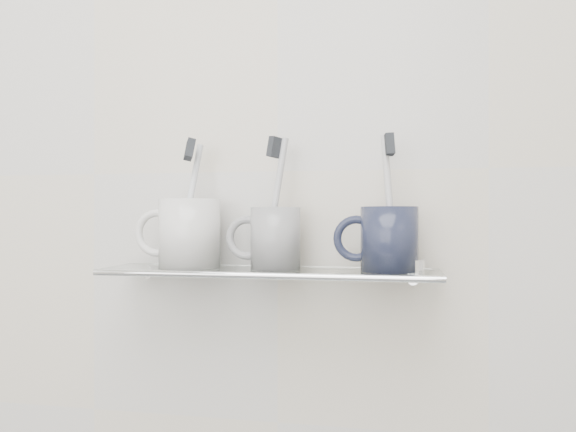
% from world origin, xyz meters
% --- Properties ---
extents(wall_back, '(2.50, 0.00, 2.50)m').
position_xyz_m(wall_back, '(0.00, 1.10, 1.25)').
color(wall_back, beige).
rests_on(wall_back, ground).
extents(shelf_glass, '(0.50, 0.12, 0.01)m').
position_xyz_m(shelf_glass, '(0.00, 1.04, 1.10)').
color(shelf_glass, silver).
rests_on(shelf_glass, wall_back).
extents(shelf_rail, '(0.50, 0.01, 0.01)m').
position_xyz_m(shelf_rail, '(0.00, 0.98, 1.10)').
color(shelf_rail, silver).
rests_on(shelf_rail, shelf_glass).
extents(bracket_left, '(0.02, 0.03, 0.02)m').
position_xyz_m(bracket_left, '(-0.21, 1.09, 1.09)').
color(bracket_left, silver).
rests_on(bracket_left, wall_back).
extents(bracket_right, '(0.02, 0.03, 0.02)m').
position_xyz_m(bracket_right, '(0.21, 1.09, 1.09)').
color(bracket_right, silver).
rests_on(bracket_right, wall_back).
extents(mug_left, '(0.10, 0.10, 0.10)m').
position_xyz_m(mug_left, '(-0.13, 1.04, 1.15)').
color(mug_left, white).
rests_on(mug_left, shelf_glass).
extents(mug_left_handle, '(0.07, 0.01, 0.07)m').
position_xyz_m(mug_left_handle, '(-0.18, 1.04, 1.15)').
color(mug_left_handle, white).
rests_on(mug_left_handle, mug_left).
extents(toothbrush_left, '(0.03, 0.07, 0.18)m').
position_xyz_m(toothbrush_left, '(-0.13, 1.04, 1.20)').
color(toothbrush_left, silver).
rests_on(toothbrush_left, mug_left).
extents(bristles_left, '(0.02, 0.03, 0.04)m').
position_xyz_m(bristles_left, '(-0.13, 1.04, 1.28)').
color(bristles_left, '#23262A').
rests_on(bristles_left, toothbrush_left).
extents(mug_center, '(0.09, 0.09, 0.09)m').
position_xyz_m(mug_center, '(0.01, 1.04, 1.15)').
color(mug_center, white).
rests_on(mug_center, shelf_glass).
extents(mug_center_handle, '(0.07, 0.01, 0.07)m').
position_xyz_m(mug_center_handle, '(-0.03, 1.04, 1.15)').
color(mug_center_handle, white).
rests_on(mug_center_handle, mug_center).
extents(toothbrush_center, '(0.04, 0.02, 0.19)m').
position_xyz_m(toothbrush_center, '(0.01, 1.04, 1.20)').
color(toothbrush_center, '#B6B6B6').
rests_on(toothbrush_center, mug_center).
extents(bristles_center, '(0.03, 0.03, 0.03)m').
position_xyz_m(bristles_center, '(0.01, 1.04, 1.28)').
color(bristles_center, '#23262A').
rests_on(bristles_center, toothbrush_center).
extents(mug_right, '(0.11, 0.11, 0.09)m').
position_xyz_m(mug_right, '(0.18, 1.04, 1.15)').
color(mug_right, '#171D30').
rests_on(mug_right, shelf_glass).
extents(mug_right_handle, '(0.07, 0.01, 0.07)m').
position_xyz_m(mug_right_handle, '(0.13, 1.04, 1.15)').
color(mug_right_handle, '#171D30').
rests_on(mug_right_handle, mug_right).
extents(toothbrush_right, '(0.03, 0.03, 0.19)m').
position_xyz_m(toothbrush_right, '(0.18, 1.04, 1.20)').
color(toothbrush_right, beige).
rests_on(toothbrush_right, mug_right).
extents(bristles_right, '(0.02, 0.03, 0.03)m').
position_xyz_m(bristles_right, '(0.18, 1.04, 1.28)').
color(bristles_right, '#23262A').
rests_on(bristles_right, toothbrush_right).
extents(chrome_cap, '(0.04, 0.04, 0.02)m').
position_xyz_m(chrome_cap, '(0.21, 1.04, 1.11)').
color(chrome_cap, silver).
rests_on(chrome_cap, shelf_glass).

